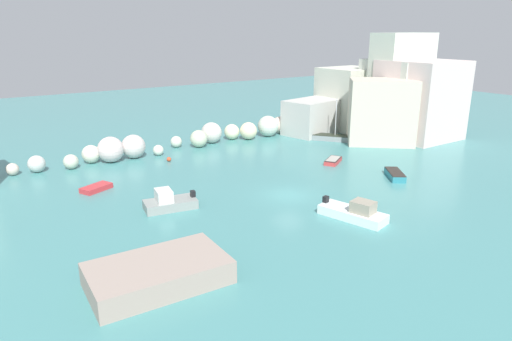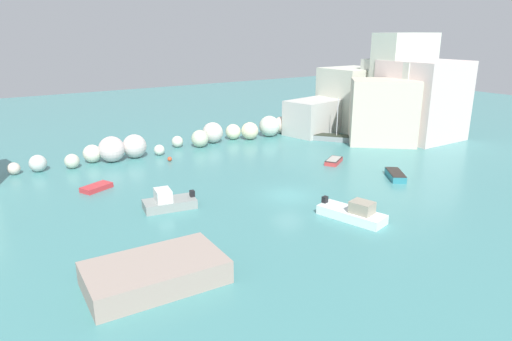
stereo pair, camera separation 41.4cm
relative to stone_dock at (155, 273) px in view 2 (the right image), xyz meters
name	(u,v)px [view 2 (the right image)]	position (x,y,z in m)	size (l,w,h in m)	color
cove_water	(288,195)	(14.99, 7.07, -0.68)	(160.00, 160.00, 0.00)	teal
cliff_headland_right	(389,100)	(41.65, 19.12, 3.91)	(22.30, 21.67, 13.37)	beige
rock_breakwater	(192,138)	(15.72, 26.86, 0.51)	(35.12, 4.22, 2.78)	beige
stone_dock	(155,273)	(0.00, 0.00, 0.00)	(7.58, 4.46, 1.36)	#A18E82
channel_buoy	(170,159)	(10.96, 22.86, -0.43)	(0.49, 0.49, 0.49)	#E04C28
moored_boat_0	(96,187)	(1.70, 17.87, -0.45)	(2.99, 2.34, 0.45)	red
moored_boat_1	(353,213)	(15.85, 0.22, -0.15)	(3.07, 5.42, 1.59)	white
moored_boat_2	(336,138)	(32.79, 19.75, -0.31)	(4.91, 5.67, 5.51)	gray
moored_boat_3	(395,175)	(26.51, 5.05, -0.36)	(3.04, 3.48, 0.64)	teal
moored_boat_4	(168,202)	(5.23, 10.13, -0.12)	(4.38, 2.74, 1.65)	gray
moored_boat_5	(334,161)	(25.22, 12.22, -0.42)	(3.07, 2.52, 0.50)	#CB3B3B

